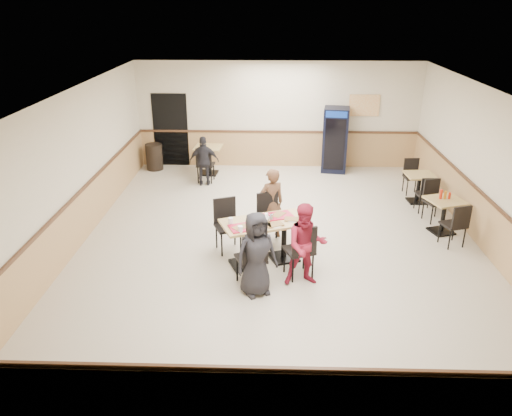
{
  "coord_description": "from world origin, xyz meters",
  "views": [
    {
      "loc": [
        -0.2,
        -9.07,
        4.58
      ],
      "look_at": [
        -0.46,
        -0.5,
        0.95
      ],
      "focal_mm": 35.0,
      "sensor_mm": 36.0,
      "label": 1
    }
  ],
  "objects_px": {
    "lone_diner": "(204,161)",
    "side_table_far": "(419,184)",
    "diner_woman_left": "(256,254)",
    "pepsi_cooler": "(335,140)",
    "main_table": "(265,235)",
    "diner_woman_right": "(306,245)",
    "trash_bin": "(154,157)",
    "side_table_near": "(444,211)",
    "back_table": "(208,156)",
    "diner_man_opposite": "(271,204)"
  },
  "relations": [
    {
      "from": "lone_diner",
      "to": "side_table_far",
      "type": "distance_m",
      "value": 5.39
    },
    {
      "from": "diner_woman_left",
      "to": "pepsi_cooler",
      "type": "bearing_deg",
      "value": 46.8
    },
    {
      "from": "main_table",
      "to": "side_table_far",
      "type": "height_order",
      "value": "main_table"
    },
    {
      "from": "diner_woman_left",
      "to": "diner_woman_right",
      "type": "xyz_separation_m",
      "value": [
        0.83,
        0.33,
        0.01
      ]
    },
    {
      "from": "pepsi_cooler",
      "to": "trash_bin",
      "type": "relative_size",
      "value": 2.42
    },
    {
      "from": "diner_woman_right",
      "to": "diner_woman_left",
      "type": "bearing_deg",
      "value": -166.54
    },
    {
      "from": "side_table_near",
      "to": "trash_bin",
      "type": "height_order",
      "value": "trash_bin"
    },
    {
      "from": "lone_diner",
      "to": "side_table_far",
      "type": "xyz_separation_m",
      "value": [
        5.29,
        -1.04,
        -0.18
      ]
    },
    {
      "from": "back_table",
      "to": "diner_woman_right",
      "type": "bearing_deg",
      "value": -67.87
    },
    {
      "from": "side_table_near",
      "to": "lone_diner",
      "type": "bearing_deg",
      "value": 152.91
    },
    {
      "from": "diner_man_opposite",
      "to": "back_table",
      "type": "distance_m",
      "value": 4.35
    },
    {
      "from": "lone_diner",
      "to": "back_table",
      "type": "xyz_separation_m",
      "value": [
        -0.0,
        0.89,
        -0.13
      ]
    },
    {
      "from": "side_table_far",
      "to": "main_table",
      "type": "bearing_deg",
      "value": -139.69
    },
    {
      "from": "side_table_near",
      "to": "side_table_far",
      "type": "height_order",
      "value": "side_table_near"
    },
    {
      "from": "diner_woman_right",
      "to": "back_table",
      "type": "bearing_deg",
      "value": 104.15
    },
    {
      "from": "diner_man_opposite",
      "to": "trash_bin",
      "type": "height_order",
      "value": "diner_man_opposite"
    },
    {
      "from": "side_table_near",
      "to": "pepsi_cooler",
      "type": "distance_m",
      "value": 4.44
    },
    {
      "from": "back_table",
      "to": "main_table",
      "type": "bearing_deg",
      "value": -71.96
    },
    {
      "from": "main_table",
      "to": "side_table_far",
      "type": "relative_size",
      "value": 2.45
    },
    {
      "from": "side_table_near",
      "to": "trash_bin",
      "type": "xyz_separation_m",
      "value": [
        -6.96,
        3.98,
        -0.12
      ]
    },
    {
      "from": "side_table_near",
      "to": "diner_man_opposite",
      "type": "bearing_deg",
      "value": -174.64
    },
    {
      "from": "side_table_far",
      "to": "diner_woman_right",
      "type": "bearing_deg",
      "value": -127.51
    },
    {
      "from": "diner_woman_right",
      "to": "main_table",
      "type": "bearing_deg",
      "value": 125.84
    },
    {
      "from": "diner_woman_left",
      "to": "back_table",
      "type": "relative_size",
      "value": 1.83
    },
    {
      "from": "diner_man_opposite",
      "to": "pepsi_cooler",
      "type": "bearing_deg",
      "value": -136.74
    },
    {
      "from": "diner_woman_right",
      "to": "back_table",
      "type": "xyz_separation_m",
      "value": [
        -2.35,
        5.77,
        -0.21
      ]
    },
    {
      "from": "main_table",
      "to": "side_table_far",
      "type": "xyz_separation_m",
      "value": [
        3.65,
        3.1,
        -0.08
      ]
    },
    {
      "from": "diner_woman_left",
      "to": "back_table",
      "type": "distance_m",
      "value": 6.28
    },
    {
      "from": "main_table",
      "to": "side_table_near",
      "type": "xyz_separation_m",
      "value": [
        3.72,
        1.4,
        -0.06
      ]
    },
    {
      "from": "lone_diner",
      "to": "pepsi_cooler",
      "type": "xyz_separation_m",
      "value": [
        3.53,
        1.29,
        0.25
      ]
    },
    {
      "from": "main_table",
      "to": "side_table_near",
      "type": "relative_size",
      "value": 1.99
    },
    {
      "from": "diner_woman_left",
      "to": "diner_woman_right",
      "type": "bearing_deg",
      "value": -4.49
    },
    {
      "from": "diner_man_opposite",
      "to": "side_table_near",
      "type": "xyz_separation_m",
      "value": [
        3.6,
        0.34,
        -0.25
      ]
    },
    {
      "from": "lone_diner",
      "to": "back_table",
      "type": "height_order",
      "value": "lone_diner"
    },
    {
      "from": "lone_diner",
      "to": "main_table",
      "type": "bearing_deg",
      "value": 107.01
    },
    {
      "from": "main_table",
      "to": "trash_bin",
      "type": "distance_m",
      "value": 6.29
    },
    {
      "from": "lone_diner",
      "to": "trash_bin",
      "type": "relative_size",
      "value": 1.76
    },
    {
      "from": "diner_woman_left",
      "to": "diner_man_opposite",
      "type": "bearing_deg",
      "value": 57.61
    },
    {
      "from": "main_table",
      "to": "trash_bin",
      "type": "xyz_separation_m",
      "value": [
        -3.24,
        5.38,
        -0.18
      ]
    },
    {
      "from": "diner_woman_left",
      "to": "side_table_far",
      "type": "distance_m",
      "value": 5.62
    },
    {
      "from": "diner_woman_right",
      "to": "back_table",
      "type": "relative_size",
      "value": 1.86
    },
    {
      "from": "pepsi_cooler",
      "to": "lone_diner",
      "type": "bearing_deg",
      "value": -151.52
    },
    {
      "from": "main_table",
      "to": "side_table_far",
      "type": "distance_m",
      "value": 4.79
    },
    {
      "from": "back_table",
      "to": "trash_bin",
      "type": "xyz_separation_m",
      "value": [
        -1.6,
        0.35,
        -0.15
      ]
    },
    {
      "from": "back_table",
      "to": "trash_bin",
      "type": "height_order",
      "value": "back_table"
    },
    {
      "from": "lone_diner",
      "to": "side_table_near",
      "type": "xyz_separation_m",
      "value": [
        5.35,
        -2.74,
        -0.16
      ]
    },
    {
      "from": "side_table_far",
      "to": "lone_diner",
      "type": "bearing_deg",
      "value": 168.85
    },
    {
      "from": "diner_man_opposite",
      "to": "lone_diner",
      "type": "height_order",
      "value": "diner_man_opposite"
    },
    {
      "from": "diner_woman_left",
      "to": "diner_woman_right",
      "type": "distance_m",
      "value": 0.89
    },
    {
      "from": "back_table",
      "to": "diner_man_opposite",
      "type": "bearing_deg",
      "value": -66.11
    }
  ]
}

